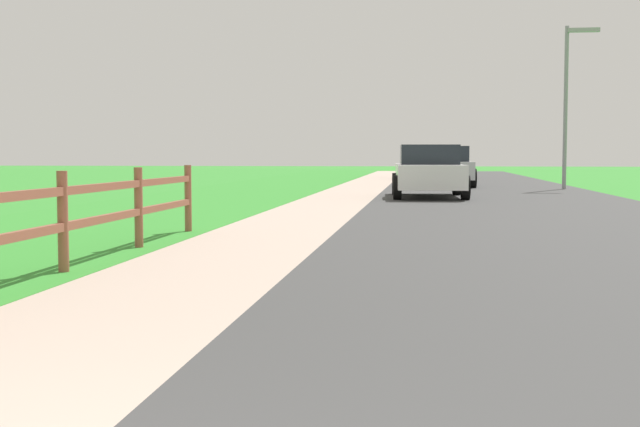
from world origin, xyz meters
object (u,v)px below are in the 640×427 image
at_px(parked_car_silver, 446,166).
at_px(street_lamp, 569,91).
at_px(parked_car_black, 425,163).
at_px(parked_suv_white, 429,172).

relative_size(parked_car_silver, street_lamp, 0.80).
bearing_deg(parked_car_silver, parked_car_black, 94.26).
bearing_deg(parked_suv_white, parked_car_black, 90.31).
xyz_separation_m(parked_suv_white, street_lamp, (4.88, 6.16, 2.69)).
height_order(parked_car_silver, parked_car_black, parked_car_black).
xyz_separation_m(parked_car_black, street_lamp, (4.98, -12.90, 2.62)).
distance_m(parked_suv_white, street_lamp, 8.31).
bearing_deg(street_lamp, parked_car_silver, 152.37).
relative_size(parked_suv_white, parked_car_black, 0.89).
xyz_separation_m(parked_car_silver, street_lamp, (4.18, -2.19, 2.65)).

